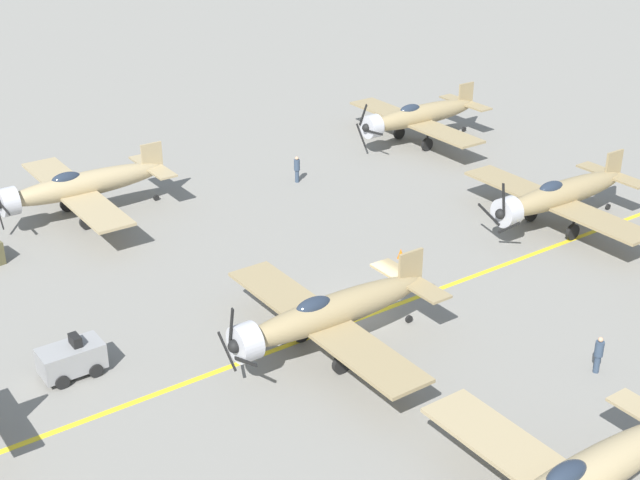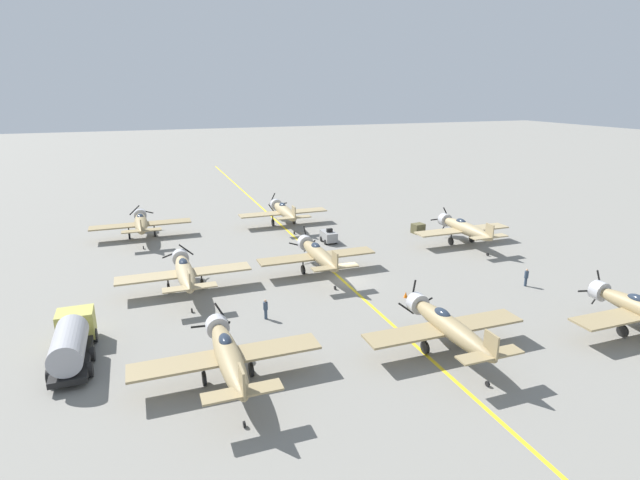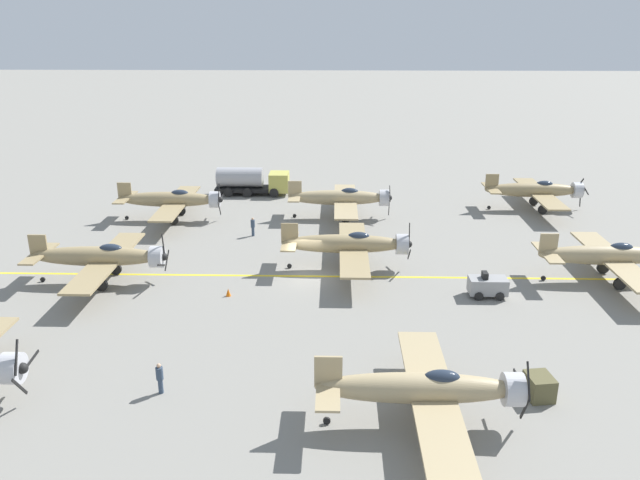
{
  "view_description": "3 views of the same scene",
  "coord_description": "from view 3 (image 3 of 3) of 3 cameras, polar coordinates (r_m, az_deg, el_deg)",
  "views": [
    {
      "loc": [
        -27.9,
        22.27,
        21.03
      ],
      "look_at": [
        3.27,
        0.32,
        2.72
      ],
      "focal_mm": 50.0,
      "sensor_mm": 36.0,
      "label": 1
    },
    {
      "loc": [
        -17.7,
        -41.08,
        17.88
      ],
      "look_at": [
        -1.5,
        3.01,
        3.59
      ],
      "focal_mm": 28.0,
      "sensor_mm": 36.0,
      "label": 2
    },
    {
      "loc": [
        43.07,
        2.27,
        18.17
      ],
      "look_at": [
        0.71,
        1.18,
        3.14
      ],
      "focal_mm": 35.0,
      "sensor_mm": 36.0,
      "label": 3
    }
  ],
  "objects": [
    {
      "name": "airplane_far_center",
      "position": [
        49.82,
        24.97,
        -1.3
      ],
      "size": [
        12.0,
        9.98,
        3.65
      ],
      "rotation": [
        0.0,
        0.0,
        0.3
      ],
      "color": "tan",
      "rests_on": "ground"
    },
    {
      "name": "airplane_near_center",
      "position": [
        47.64,
        -19.35,
        -1.45
      ],
      "size": [
        12.0,
        9.98,
        3.79
      ],
      "rotation": [
        0.0,
        0.0,
        -0.31
      ],
      "color": "#97835A",
      "rests_on": "ground"
    },
    {
      "name": "airplane_mid_center",
      "position": [
        47.49,
        2.65,
        -0.39
      ],
      "size": [
        12.0,
        9.98,
        3.78
      ],
      "rotation": [
        0.0,
        0.0,
        0.05
      ],
      "color": "#99845B",
      "rests_on": "ground"
    },
    {
      "name": "airplane_mid_left",
      "position": [
        59.91,
        2.0,
        3.87
      ],
      "size": [
        12.0,
        9.98,
        3.65
      ],
      "rotation": [
        0.0,
        0.0,
        0.12
      ],
      "color": "tan",
      "rests_on": "ground"
    },
    {
      "name": "taxiway_stripe",
      "position": [
        46.8,
        -1.43,
        -3.32
      ],
      "size": [
        0.3,
        160.0,
        0.01
      ],
      "primitive_type": "cube",
      "color": "yellow",
      "rests_on": "ground"
    },
    {
      "name": "supply_crate_by_tanker",
      "position": [
        34.27,
        19.4,
        -12.53
      ],
      "size": [
        1.64,
        1.44,
        1.23
      ],
      "primitive_type": "cube",
      "rotation": [
        0.0,
        0.0,
        0.15
      ],
      "color": "brown",
      "rests_on": "ground"
    },
    {
      "name": "ground_crew_inspecting",
      "position": [
        55.45,
        -6.16,
        1.29
      ],
      "size": [
        0.37,
        0.37,
        1.69
      ],
      "color": "#334256",
      "rests_on": "ground"
    },
    {
      "name": "ground_plane",
      "position": [
        46.8,
        -1.43,
        -3.32
      ],
      "size": [
        400.0,
        400.0,
        0.0
      ],
      "primitive_type": "plane",
      "color": "gray"
    },
    {
      "name": "airplane_near_left",
      "position": [
        60.91,
        -13.34,
        3.61
      ],
      "size": [
        12.0,
        9.98,
        3.65
      ],
      "rotation": [
        0.0,
        0.0,
        -0.29
      ],
      "color": "#99845C",
      "rests_on": "ground"
    },
    {
      "name": "tow_tractor",
      "position": [
        44.73,
        15.07,
        -4.05
      ],
      "size": [
        1.57,
        2.6,
        1.79
      ],
      "color": "gray",
      "rests_on": "ground"
    },
    {
      "name": "fuel_tanker",
      "position": [
        68.78,
        -6.19,
        5.4
      ],
      "size": [
        2.67,
        8.0,
        2.98
      ],
      "color": "black",
      "rests_on": "ground"
    },
    {
      "name": "traffic_cone",
      "position": [
        43.9,
        -8.39,
        -4.75
      ],
      "size": [
        0.36,
        0.36,
        0.55
      ],
      "primitive_type": "cone",
      "color": "orange",
      "rests_on": "ground"
    },
    {
      "name": "airplane_far_left",
      "position": [
        66.26,
        19.17,
        4.32
      ],
      "size": [
        12.0,
        9.98,
        3.65
      ],
      "rotation": [
        0.0,
        0.0,
        0.23
      ],
      "color": "#958158",
      "rests_on": "ground"
    },
    {
      "name": "ground_crew_walking",
      "position": [
        33.59,
        -14.44,
        -12.04
      ],
      "size": [
        0.37,
        0.37,
        1.71
      ],
      "color": "#334256",
      "rests_on": "ground"
    },
    {
      "name": "airplane_mid_right",
      "position": [
        30.08,
        9.6,
        -13.27
      ],
      "size": [
        12.0,
        9.98,
        3.65
      ],
      "rotation": [
        0.0,
        0.0,
        -0.3
      ],
      "color": "tan",
      "rests_on": "ground"
    }
  ]
}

